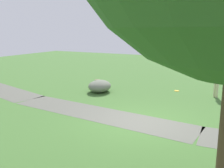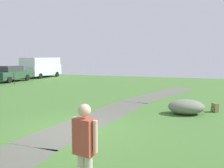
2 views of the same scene
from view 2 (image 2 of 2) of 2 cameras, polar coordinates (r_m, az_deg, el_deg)
name	(u,v)px [view 2 (image 2 of 2)]	position (r m, az deg, el deg)	size (l,w,h in m)	color
ground_plane	(71,129)	(9.47, -8.61, -9.33)	(48.00, 48.00, 0.00)	#426D30
footpath_segment_mid	(99,117)	(11.12, -2.78, -6.97)	(8.11, 2.31, 0.01)	#59594F
footpath_segment_far	(163,94)	(18.26, 10.68, -2.01)	(8.16, 3.58, 0.01)	#59594F
lawn_boulder	(186,107)	(12.07, 15.28, -4.63)	(1.52, 1.77, 0.63)	slate
woman_with_handbag	(85,145)	(4.73, -5.73, -12.63)	(0.31, 0.51, 1.68)	beige
backpack_by_boulder	(215,108)	(12.90, 20.77, -4.70)	(0.35, 0.35, 0.40)	olive
parked_compact_green	(11,73)	(28.17, -20.50, 2.10)	(4.45, 2.03, 1.56)	#2A5133
delivery_van	(41,67)	(32.83, -14.70, 3.56)	(5.23, 2.58, 2.30)	silver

